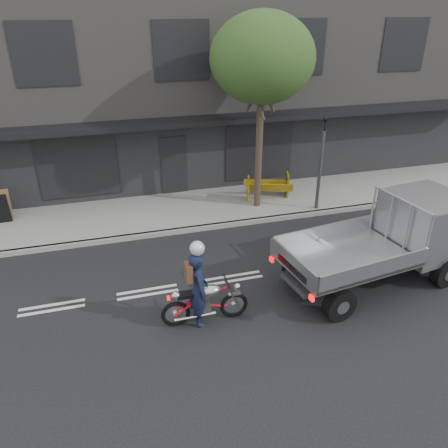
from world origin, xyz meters
TOP-DOWN VIEW (x-y plane):
  - ground at (0.00, 0.00)m, footprint 80.00×80.00m
  - sidewalk at (0.00, 4.70)m, footprint 32.00×3.20m
  - kerb at (0.00, 3.10)m, footprint 32.00×0.20m
  - building_main at (0.00, 11.30)m, footprint 26.00×10.00m
  - street_tree at (2.20, 4.20)m, footprint 3.40×3.40m
  - traffic_light_pole at (4.20, 3.35)m, footprint 0.12×0.12m
  - motorcycle at (-1.20, -1.54)m, footprint 2.11×0.61m
  - rider at (-1.35, -1.54)m, footprint 0.47×0.70m
  - flatbed_ute at (4.69, -1.04)m, footprint 5.39×2.75m
  - construction_barrier at (2.84, 4.51)m, footprint 1.83×1.17m

SIDE VIEW (x-z plane):
  - ground at x=0.00m, z-range 0.00..0.00m
  - sidewalk at x=0.00m, z-range 0.00..0.15m
  - kerb at x=0.00m, z-range 0.00..0.15m
  - motorcycle at x=-1.20m, z-range 0.01..1.10m
  - construction_barrier at x=2.84m, z-range 0.15..1.10m
  - rider at x=-1.35m, z-range 0.00..1.88m
  - flatbed_ute at x=4.69m, z-range 0.17..2.56m
  - traffic_light_pole at x=4.20m, z-range -0.10..3.40m
  - building_main at x=0.00m, z-range 0.00..8.00m
  - street_tree at x=2.20m, z-range 1.90..8.65m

